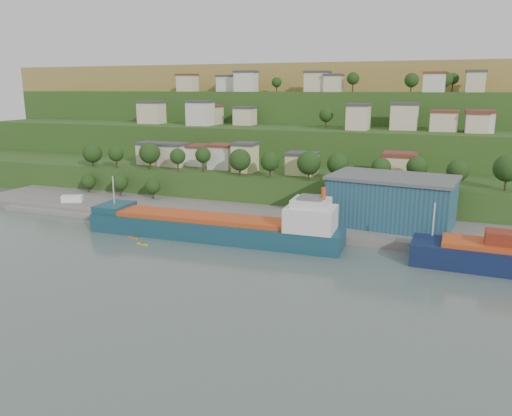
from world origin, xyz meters
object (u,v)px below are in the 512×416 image
at_px(kayak_orange, 133,237).
at_px(caravan, 72,200).
at_px(cargo_ship_near, 220,229).
at_px(warehouse, 392,200).

bearing_deg(kayak_orange, caravan, 166.35).
xyz_separation_m(caravan, kayak_orange, (35.99, -20.54, -2.44)).
relative_size(caravan, kayak_orange, 2.09).
height_order(cargo_ship_near, caravan, cargo_ship_near).
height_order(warehouse, caravan, warehouse).
bearing_deg(kayak_orange, warehouse, 41.65).
distance_m(cargo_ship_near, caravan, 58.41).
relative_size(cargo_ship_near, kayak_orange, 21.84).
distance_m(caravan, kayak_orange, 41.51).
bearing_deg(caravan, warehouse, -19.10).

